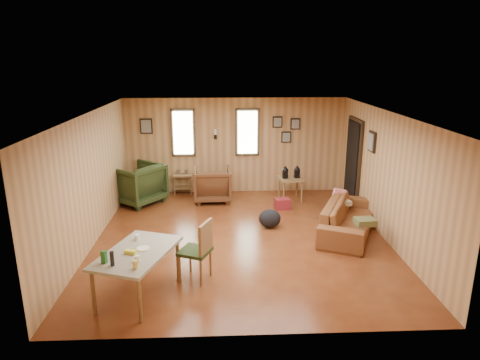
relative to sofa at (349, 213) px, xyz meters
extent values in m
cube|color=brown|center=(-2.13, -0.17, -0.43)|extent=(5.50, 6.00, 0.02)
cube|color=#997C5B|center=(-2.13, -0.17, 1.99)|extent=(5.50, 6.00, 0.02)
cube|color=tan|center=(-2.13, 2.84, 0.78)|extent=(5.50, 0.02, 2.40)
cube|color=tan|center=(-2.13, -3.18, 0.78)|extent=(5.50, 0.02, 2.40)
cube|color=tan|center=(-4.89, -0.17, 0.78)|extent=(0.02, 6.00, 2.40)
cube|color=tan|center=(0.63, -0.17, 0.78)|extent=(0.02, 6.00, 2.40)
cube|color=black|center=(-3.43, 2.80, 1.13)|extent=(0.60, 0.05, 1.20)
cube|color=#E0F2D1|center=(-3.43, 2.76, 1.13)|extent=(0.48, 0.04, 1.06)
cube|color=black|center=(-1.83, 2.80, 1.13)|extent=(0.60, 0.05, 1.20)
cube|color=#E0F2D1|center=(-1.83, 2.76, 1.13)|extent=(0.48, 0.04, 1.06)
cube|color=black|center=(-2.63, 2.78, 1.03)|extent=(0.07, 0.05, 0.12)
cylinder|color=silver|center=(-2.63, 2.72, 1.16)|extent=(0.07, 0.07, 0.14)
cube|color=black|center=(0.59, 1.78, 0.58)|extent=(0.06, 1.00, 2.05)
cube|color=black|center=(0.55, 1.78, 0.58)|extent=(0.04, 0.82, 1.90)
cube|color=black|center=(-1.08, 2.80, 1.38)|extent=(0.24, 0.04, 0.28)
cube|color=#9E998C|center=(-1.08, 2.77, 1.38)|extent=(0.19, 0.02, 0.22)
cube|color=black|center=(-0.63, 2.80, 1.33)|extent=(0.24, 0.04, 0.28)
cube|color=#9E998C|center=(-0.63, 2.77, 1.33)|extent=(0.19, 0.02, 0.22)
cube|color=black|center=(-0.85, 2.80, 1.00)|extent=(0.24, 0.04, 0.28)
cube|color=#9E998C|center=(-0.85, 2.77, 1.00)|extent=(0.19, 0.02, 0.22)
cube|color=black|center=(-4.33, 2.80, 1.30)|extent=(0.30, 0.04, 0.38)
cube|color=#9E998C|center=(-4.33, 2.77, 1.30)|extent=(0.24, 0.02, 0.31)
cube|color=black|center=(0.59, 0.68, 1.28)|extent=(0.04, 0.34, 0.42)
cube|color=#9E998C|center=(0.56, 0.68, 1.28)|extent=(0.02, 0.27, 0.34)
imported|color=brown|center=(0.00, 0.00, 0.00)|extent=(1.46, 2.21, 0.84)
imported|color=#542F19|center=(-2.71, 2.09, 0.03)|extent=(0.90, 0.85, 0.89)
imported|color=#2A3919|center=(-4.48, 2.00, 0.10)|extent=(1.38, 1.39, 1.05)
cube|color=olive|center=(-3.48, 2.73, 0.07)|extent=(0.49, 0.45, 0.04)
cube|color=olive|center=(-3.48, 2.73, -0.26)|extent=(0.45, 0.40, 0.03)
cylinder|color=olive|center=(-3.68, 2.55, -0.18)|extent=(0.04, 0.04, 0.48)
cylinder|color=olive|center=(-3.27, 2.56, -0.18)|extent=(0.04, 0.04, 0.48)
cylinder|color=olive|center=(-3.68, 2.91, -0.18)|extent=(0.04, 0.04, 0.48)
cylinder|color=olive|center=(-3.28, 2.91, -0.18)|extent=(0.04, 0.04, 0.48)
cube|color=brown|center=(-3.58, 2.73, 0.14)|extent=(0.09, 0.02, 0.11)
cube|color=brown|center=(-3.39, 2.73, 0.14)|extent=(0.08, 0.02, 0.11)
cube|color=olive|center=(-0.83, 2.00, 0.13)|extent=(0.60, 0.60, 0.04)
cylinder|color=olive|center=(-1.03, 1.76, -0.14)|extent=(0.04, 0.04, 0.55)
cylinder|color=olive|center=(-0.59, 1.80, -0.14)|extent=(0.04, 0.04, 0.55)
cylinder|color=olive|center=(-1.07, 2.20, -0.14)|extent=(0.04, 0.04, 0.55)
cylinder|color=olive|center=(-0.63, 2.24, -0.14)|extent=(0.04, 0.04, 0.55)
cube|color=black|center=(-0.98, 1.98, 0.26)|extent=(0.13, 0.13, 0.20)
cone|color=black|center=(-0.98, 1.98, 0.41)|extent=(0.18, 0.18, 0.11)
cube|color=black|center=(-0.69, 2.01, 0.26)|extent=(0.13, 0.13, 0.20)
cone|color=black|center=(-0.69, 2.01, 0.41)|extent=(0.18, 0.18, 0.11)
cube|color=maroon|center=(-1.10, 1.43, -0.30)|extent=(0.37, 0.28, 0.24)
ellipsoid|color=black|center=(-1.52, 0.33, -0.22)|extent=(0.53, 0.46, 0.39)
cube|color=brown|center=(0.11, -0.63, 0.06)|extent=(0.38, 0.31, 0.12)
cube|color=red|center=(-0.02, 0.69, 0.13)|extent=(0.32, 0.11, 0.31)
cube|color=#9E876B|center=(0.02, 0.47, 0.05)|extent=(0.32, 0.25, 0.09)
cube|color=gray|center=(-3.71, -2.16, 0.26)|extent=(1.23, 1.57, 0.05)
cylinder|color=olive|center=(-4.23, -2.61, -0.09)|extent=(0.07, 0.07, 0.66)
cylinder|color=olive|center=(-3.58, -2.84, -0.09)|extent=(0.07, 0.07, 0.66)
cylinder|color=olive|center=(-3.85, -1.48, -0.09)|extent=(0.07, 0.07, 0.66)
cylinder|color=olive|center=(-3.19, -1.71, -0.09)|extent=(0.07, 0.07, 0.66)
cylinder|color=white|center=(-3.64, -2.47, 0.32)|extent=(0.09, 0.09, 0.08)
cylinder|color=white|center=(-3.78, -1.75, 0.32)|extent=(0.09, 0.09, 0.08)
cube|color=#23632A|center=(-4.08, -2.50, 0.37)|extent=(0.08, 0.08, 0.17)
cylinder|color=black|center=(-3.95, -2.58, 0.38)|extent=(0.07, 0.07, 0.20)
cylinder|color=#D2BD53|center=(-3.63, -2.67, 0.34)|extent=(0.08, 0.08, 0.11)
cylinder|color=white|center=(-3.64, -2.09, 0.29)|extent=(0.23, 0.23, 0.02)
cube|color=yellow|center=(-3.78, -2.23, 0.31)|extent=(0.18, 0.12, 0.05)
cube|color=#2A3919|center=(-2.92, -1.72, 0.05)|extent=(0.58, 0.58, 0.05)
cube|color=olive|center=(-2.74, -1.79, 0.32)|extent=(0.20, 0.40, 0.48)
cylinder|color=olive|center=(-3.15, -1.81, -0.19)|extent=(0.05, 0.05, 0.46)
cylinder|color=olive|center=(-2.82, -1.95, -0.19)|extent=(0.05, 0.05, 0.46)
cylinder|color=olive|center=(-3.01, -1.48, -0.19)|extent=(0.05, 0.05, 0.46)
cylinder|color=olive|center=(-2.68, -1.62, -0.19)|extent=(0.05, 0.05, 0.46)
camera|label=1|loc=(-2.49, -7.78, 2.95)|focal=32.00mm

